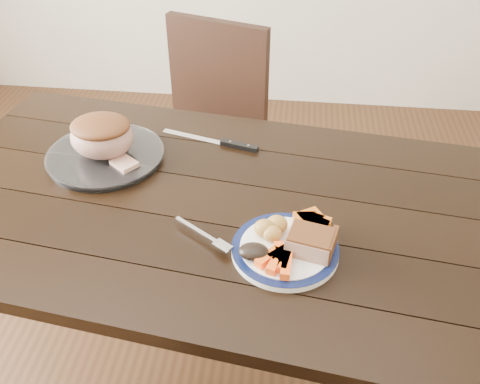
# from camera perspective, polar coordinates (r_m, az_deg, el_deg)

# --- Properties ---
(ground) EXTENTS (4.00, 4.00, 0.00)m
(ground) POSITION_cam_1_polar(r_m,az_deg,el_deg) (1.98, -2.34, -18.04)
(ground) COLOR #472B16
(ground) RESTS_ON ground
(dining_table) EXTENTS (1.71, 1.10, 0.75)m
(dining_table) POSITION_cam_1_polar(r_m,az_deg,el_deg) (1.49, -2.98, -3.67)
(dining_table) COLOR black
(dining_table) RESTS_ON ground
(chair_far) EXTENTS (0.53, 0.54, 0.93)m
(chair_far) POSITION_cam_1_polar(r_m,az_deg,el_deg) (2.17, -3.55, 6.75)
(chair_far) COLOR black
(chair_far) RESTS_ON ground
(dinner_plate) EXTENTS (0.25, 0.25, 0.02)m
(dinner_plate) POSITION_cam_1_polar(r_m,az_deg,el_deg) (1.28, 4.83, -6.20)
(dinner_plate) COLOR white
(dinner_plate) RESTS_ON dining_table
(plate_rim) EXTENTS (0.25, 0.25, 0.02)m
(plate_rim) POSITION_cam_1_polar(r_m,az_deg,el_deg) (1.27, 4.85, -5.93)
(plate_rim) COLOR #0B1338
(plate_rim) RESTS_ON dinner_plate
(serving_platter) EXTENTS (0.33, 0.33, 0.02)m
(serving_platter) POSITION_cam_1_polar(r_m,az_deg,el_deg) (1.63, -14.13, 3.68)
(serving_platter) COLOR white
(serving_platter) RESTS_ON dining_table
(pork_slice) EXTENTS (0.12, 0.10, 0.05)m
(pork_slice) POSITION_cam_1_polar(r_m,az_deg,el_deg) (1.25, 7.50, -5.36)
(pork_slice) COLOR tan
(pork_slice) RESTS_ON dinner_plate
(roasted_potatoes) EXTENTS (0.08, 0.08, 0.04)m
(roasted_potatoes) POSITION_cam_1_polar(r_m,az_deg,el_deg) (1.28, 3.35, -3.87)
(roasted_potatoes) COLOR gold
(roasted_potatoes) RESTS_ON dinner_plate
(carrot_batons) EXTENTS (0.10, 0.11, 0.02)m
(carrot_batons) POSITION_cam_1_polar(r_m,az_deg,el_deg) (1.22, 4.32, -7.07)
(carrot_batons) COLOR #FF5A15
(carrot_batons) RESTS_ON dinner_plate
(pumpkin_wedges) EXTENTS (0.10, 0.09, 0.04)m
(pumpkin_wedges) POSITION_cam_1_polar(r_m,az_deg,el_deg) (1.30, 7.70, -3.44)
(pumpkin_wedges) COLOR orange
(pumpkin_wedges) RESTS_ON dinner_plate
(dark_mushroom) EXTENTS (0.07, 0.05, 0.03)m
(dark_mushroom) POSITION_cam_1_polar(r_m,az_deg,el_deg) (1.23, 1.48, -6.37)
(dark_mushroom) COLOR black
(dark_mushroom) RESTS_ON dinner_plate
(fork) EXTENTS (0.16, 0.11, 0.00)m
(fork) POSITION_cam_1_polar(r_m,az_deg,el_deg) (1.29, -3.59, -4.73)
(fork) COLOR silver
(fork) RESTS_ON dinner_plate
(roast_joint) EXTENTS (0.18, 0.16, 0.12)m
(roast_joint) POSITION_cam_1_polar(r_m,az_deg,el_deg) (1.59, -14.49, 5.69)
(roast_joint) COLOR #AC7869
(roast_joint) RESTS_ON serving_platter
(cut_slice) EXTENTS (0.09, 0.09, 0.02)m
(cut_slice) POSITION_cam_1_polar(r_m,az_deg,el_deg) (1.55, -12.23, 2.92)
(cut_slice) COLOR tan
(cut_slice) RESTS_ON serving_platter
(carving_knife) EXTENTS (0.31, 0.11, 0.01)m
(carving_knife) POSITION_cam_1_polar(r_m,az_deg,el_deg) (1.64, -1.36, 5.21)
(carving_knife) COLOR silver
(carving_knife) RESTS_ON dining_table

